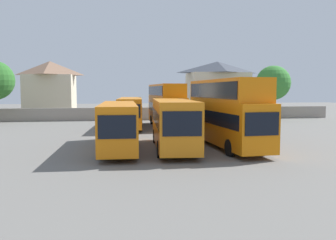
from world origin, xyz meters
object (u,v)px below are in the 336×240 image
object	(u,v)px
bus_4	(130,111)
house_terrace_centre	(217,88)
bus_1	(119,123)
house_terrace_left	(51,89)
bus_3	(226,109)
bus_5	(166,103)
tree_behind_wall	(273,83)
bus_2	(174,121)

from	to	relation	value
bus_4	house_terrace_centre	xyz separation A→B (m)	(15.72, 18.69, 2.72)
bus_1	house_terrace_left	distance (m)	34.10
bus_1	bus_3	xyz separation A→B (m)	(7.94, -0.23, 0.93)
bus_5	tree_behind_wall	xyz separation A→B (m)	(16.77, 7.67, 2.51)
bus_1	bus_3	distance (m)	8.00
house_terrace_left	house_terrace_centre	bearing A→B (deg)	1.00
bus_3	bus_5	world-z (taller)	bus_3
house_terrace_left	tree_behind_wall	bearing A→B (deg)	-16.89
bus_5	tree_behind_wall	bearing A→B (deg)	111.85
house_terrace_left	bus_1	bearing A→B (deg)	-72.23
bus_1	bus_5	xyz separation A→B (m)	(5.62, 14.76, 0.88)
bus_5	bus_2	bearing A→B (deg)	-9.10
bus_3	bus_4	size ratio (longest dim) A/B	0.96
bus_4	bus_5	size ratio (longest dim) A/B	1.08
house_terrace_left	bus_2	bearing A→B (deg)	-66.68
bus_1	house_terrace_left	xyz separation A→B (m)	(-10.38, 32.38, 2.60)
tree_behind_wall	house_terrace_centre	bearing A→B (deg)	116.52
bus_3	house_terrace_left	world-z (taller)	house_terrace_left
house_terrace_left	bus_4	bearing A→B (deg)	-56.97
bus_5	house_terrace_centre	size ratio (longest dim) A/B	1.06
bus_3	house_terrace_centre	xyz separation A→B (m)	(9.24, 33.09, 1.82)
bus_4	house_terrace_centre	bearing A→B (deg)	143.73
bus_4	bus_1	bearing A→B (deg)	-2.12
bus_2	bus_3	distance (m)	4.16
house_terrace_left	bus_3	bearing A→B (deg)	-60.68
bus_1	tree_behind_wall	distance (m)	31.87
bus_1	tree_behind_wall	bearing A→B (deg)	136.51
bus_4	bus_5	xyz separation A→B (m)	(4.15, 0.60, 0.85)
bus_1	house_terrace_centre	world-z (taller)	house_terrace_centre
bus_3	bus_5	distance (m)	15.17
bus_2	bus_5	xyz separation A→B (m)	(1.73, 15.47, 0.76)
bus_5	house_terrace_left	bearing A→B (deg)	-140.50
bus_2	bus_5	distance (m)	15.58
bus_1	tree_behind_wall	world-z (taller)	tree_behind_wall
bus_1	bus_5	bearing A→B (deg)	160.62
bus_5	house_terrace_centre	bearing A→B (deg)	144.68
bus_2	tree_behind_wall	distance (m)	29.80
bus_1	bus_4	distance (m)	14.24
bus_2	bus_4	bearing A→B (deg)	-166.81
bus_2	bus_3	bearing A→B (deg)	100.63
house_terrace_left	house_terrace_centre	xyz separation A→B (m)	(27.56, 0.48, 0.15)
bus_1	bus_3	world-z (taller)	bus_3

